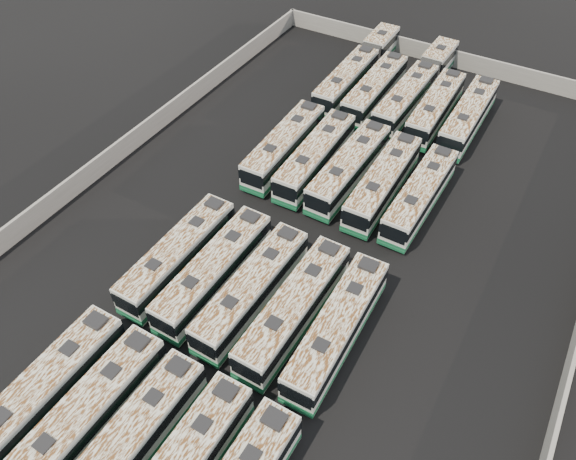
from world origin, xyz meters
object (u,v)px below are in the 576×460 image
object	(u,v)px
bus_midfront_left	(214,271)
bus_back_left	(375,89)
bus_back_far_left	(358,68)
bus_midfront_right	(294,309)
bus_back_center	(417,85)
bus_midback_center	(349,168)
bus_front_left	(86,417)
bus_midfront_center	(252,290)
bus_front_far_left	(44,393)
bus_midback_far_left	(284,146)
bus_midfront_far_left	(178,255)
bus_midback_right	(383,182)
bus_midfront_far_right	(337,328)
bus_back_far_right	(468,117)
bus_back_right	(435,108)
bus_midback_left	(315,157)
bus_front_center	(128,444)
bus_midback_far_right	(420,195)

from	to	relation	value
bus_midfront_left	bus_back_left	xyz separation A→B (m)	(-0.01, 31.47, 0.02)
bus_back_far_left	bus_back_left	bearing A→B (deg)	-43.97
bus_midfront_right	bus_back_center	xyz separation A→B (m)	(-3.56, 34.81, -0.04)
bus_midfront_right	bus_back_center	world-z (taller)	bus_midfront_right
bus_midback_center	bus_midfront_right	bearing A→B (deg)	-76.71
bus_front_left	bus_midfront_center	bearing A→B (deg)	76.52
bus_front_far_left	bus_midback_far_left	bearing A→B (deg)	90.02
bus_midback_far_left	bus_front_left	bearing A→B (deg)	-84.97
bus_midfront_far_left	bus_back_left	distance (m)	31.70
bus_midfront_far_left	bus_midback_right	xyz separation A→B (m)	(10.87, 16.94, 0.03)
bus_midfront_far_right	bus_back_left	world-z (taller)	bus_back_left
bus_back_far_left	bus_back_center	distance (m)	7.50
bus_back_far_right	bus_midback_far_left	bearing A→B (deg)	-135.18
bus_front_far_left	bus_back_left	bearing A→B (deg)	85.63
bus_midback_far_left	bus_back_right	world-z (taller)	bus_midback_far_left
bus_front_far_left	bus_midback_right	xyz separation A→B (m)	(10.88, 31.29, -0.01)
bus_midback_left	bus_midback_right	bearing A→B (deg)	-3.03
bus_midfront_far_right	bus_midback_left	world-z (taller)	bus_midback_left
bus_front_center	bus_midfront_left	distance (m)	14.68
bus_midfront_left	bus_midback_right	bearing A→B (deg)	67.39
bus_front_left	bus_back_center	bearing A→B (deg)	86.32
bus_front_center	bus_midback_far_left	xyz separation A→B (m)	(-7.16, 31.34, 0.03)
bus_front_center	bus_back_left	xyz separation A→B (m)	(-3.62, 45.70, 0.05)
bus_back_left	bus_front_center	bearing A→B (deg)	-86.10
bus_front_far_left	bus_midback_left	world-z (taller)	bus_front_far_left
bus_midfront_center	bus_midback_far_right	distance (m)	18.53
bus_midfront_far_right	bus_back_center	distance (m)	35.49
bus_midfront_far_right	bus_midback_center	distance (m)	18.62
bus_front_center	bus_midback_right	xyz separation A→B (m)	(3.68, 31.14, 0.03)
bus_back_left	bus_back_far_right	world-z (taller)	bus_back_left
bus_midback_left	bus_back_left	world-z (taller)	bus_back_left
bus_midback_far_left	bus_back_far_right	bearing A→B (deg)	43.42
bus_back_center	bus_midfront_left	bearing A→B (deg)	-95.18
bus_back_far_right	bus_front_center	bearing A→B (deg)	-99.14
bus_midback_far_right	bus_back_right	world-z (taller)	bus_back_right
bus_back_far_left	bus_back_left	world-z (taller)	bus_back_left
bus_front_center	bus_back_far_left	world-z (taller)	bus_back_far_left
bus_midfront_far_right	bus_midback_right	distance (m)	17.26
bus_back_left	bus_back_far_left	bearing A→B (deg)	136.31
bus_midfront_far_left	bus_midback_center	world-z (taller)	bus_midback_center
bus_midfront_far_right	bus_midfront_center	bearing A→B (deg)	179.56
bus_midfront_left	bus_midback_far_left	size ratio (longest dim) A/B	1.00
bus_midback_right	bus_back_left	bearing A→B (deg)	115.78
bus_front_left	bus_midfront_far_left	size ratio (longest dim) A/B	1.03
bus_midback_right	bus_midback_far_right	distance (m)	3.64
bus_back_left	bus_back_far_right	distance (m)	10.89
bus_front_center	bus_midfront_far_left	distance (m)	15.92
bus_front_far_left	bus_midback_right	size ratio (longest dim) A/B	1.01
bus_front_center	bus_midfront_center	distance (m)	14.17
bus_front_left	bus_midback_far_right	world-z (taller)	bus_front_left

